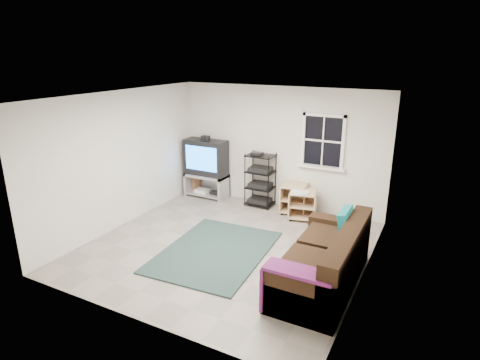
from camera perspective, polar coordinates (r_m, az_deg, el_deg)
The scene contains 8 objects.
room at distance 8.30m, azimuth 11.68°, elevation 4.96°, with size 4.60×4.62×4.60m.
tv_unit at distance 9.31m, azimuth -4.80°, elevation 2.36°, with size 0.99×0.49×1.45m.
av_rack at distance 8.79m, azimuth 2.89°, elevation -0.45°, with size 0.60×0.43×1.19m.
side_table_left at distance 8.56m, azimuth 7.79°, elevation -2.42°, with size 0.60×0.60×0.62m.
side_table_right at distance 8.28m, azimuth 8.91°, elevation -3.12°, with size 0.63×0.63×0.61m.
sofa at distance 6.05m, azimuth 11.93°, elevation -11.45°, with size 0.97×2.18×1.00m.
shag_rug at distance 6.97m, azimuth -3.57°, elevation -10.10°, with size 1.66×2.28×0.03m, color black.
paper_bag at distance 9.81m, azimuth -6.61°, elevation -0.43°, with size 0.30×0.20×0.43m, color #9E6A47.
Camera 1 is at (3.13, -5.53, 3.28)m, focal length 30.00 mm.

